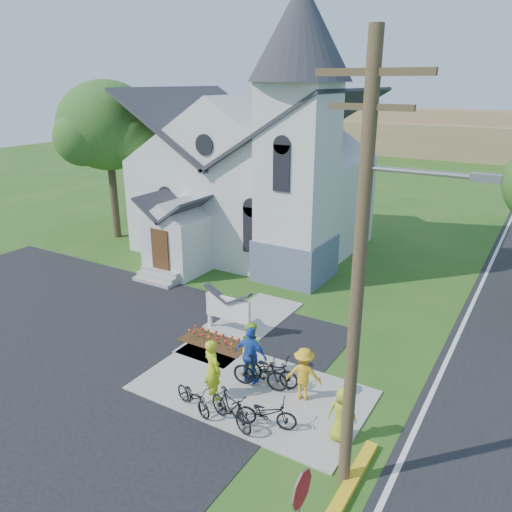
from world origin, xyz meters
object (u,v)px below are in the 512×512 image
Objects in this scene: church_sign at (228,309)px; bike_4 at (266,413)px; utility_pole at (362,271)px; cyclist_3 at (304,374)px; stop_sign at (300,503)px; cyclist_0 at (212,369)px; bike_3 at (260,373)px; bike_2 at (271,370)px; cyclist_2 at (251,355)px; cyclist_4 at (342,414)px; bike_0 at (193,397)px; cyclist_1 at (251,348)px; bike_1 at (231,408)px.

bike_4 is at bearing -45.18° from church_sign.
utility_pole is 5.64m from cyclist_3.
cyclist_0 is at bearing 141.38° from stop_sign.
bike_3 is at bearing -108.27° from cyclist_0.
bike_2 is at bearing -22.88° from cyclist_3.
bike_2 is 1.10× the size of bike_4.
stop_sign reaches higher than cyclist_2.
cyclist_4 is (3.45, -1.05, -0.16)m from cyclist_2.
church_sign is at bearing 39.57° from bike_3.
bike_2 reaches higher than bike_0.
stop_sign is at bearing -88.51° from utility_pole.
cyclist_1 is at bearing -25.76° from cyclist_3.
cyclist_1 reaches higher than bike_3.
cyclist_2 is (0.54, 1.28, -0.01)m from cyclist_0.
bike_1 is at bearing 104.95° from cyclist_2.
bike_0 is (-0.14, -0.78, -0.54)m from cyclist_0.
bike_4 is (-2.61, 0.72, -4.91)m from utility_pole.
cyclist_2 is 2.27m from bike_4.
cyclist_0 reaches higher than bike_0.
bike_2 is 1.04× the size of bike_3.
cyclist_3 is (1.21, -0.15, 0.34)m from bike_2.
cyclist_4 reaches higher than bike_4.
bike_0 is 0.91× the size of bike_1.
bike_2 is at bearing 19.37° from bike_1.
stop_sign is 7.13m from cyclist_1.
bike_4 is at bearing -153.69° from bike_3.
stop_sign is 1.42× the size of bike_1.
stop_sign is 5.74m from cyclist_3.
church_sign is 1.18× the size of bike_2.
cyclist_4 is at bearing -116.45° from bike_3.
bike_2 is at bearing -33.21° from bike_3.
church_sign is 4.10m from cyclist_0.
cyclist_4 is at bearing 161.20° from cyclist_2.
church_sign reaches higher than bike_1.
cyclist_0 is 0.96m from bike_0.
cyclist_4 is 0.93× the size of bike_4.
bike_4 is at bearing -46.30° from bike_1.
stop_sign is 6.60m from cyclist_2.
cyclist_4 is (3.03, -0.92, 0.25)m from bike_3.
bike_3 is at bearing 24.32° from bike_1.
bike_4 is (3.96, -3.98, -0.53)m from church_sign.
bike_1 is 0.98m from bike_4.
cyclist_4 is (-0.73, 4.00, -0.95)m from stop_sign.
bike_2 is (1.12, 1.51, -0.47)m from cyclist_0.
cyclist_4 is at bearing -91.26° from bike_4.
cyclist_2 is at bearing -43.76° from church_sign.
bike_0 is 2.61m from bike_2.
cyclist_1 is (-4.46, 5.50, -0.82)m from stop_sign.
cyclist_0 is 1.01× the size of cyclist_2.
cyclist_1 is 0.98m from bike_3.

